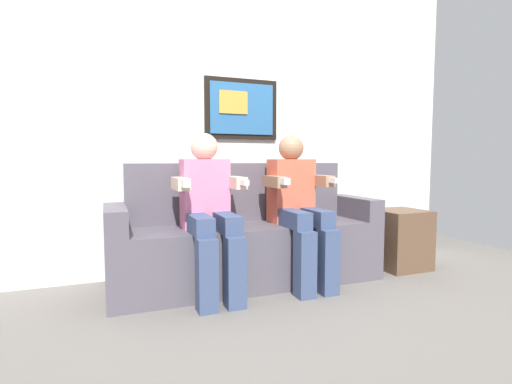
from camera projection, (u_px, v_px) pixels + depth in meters
ground_plane at (264, 296)px, 2.62m from camera, size 5.73×5.73×0.00m
back_wall_assembly at (230, 115)px, 3.22m from camera, size 4.40×0.10×2.60m
couch at (247, 241)px, 2.90m from camera, size 2.00×0.58×0.90m
person_on_left at (209, 207)px, 2.59m from camera, size 0.46×0.56×1.11m
person_on_right at (298, 203)px, 2.84m from camera, size 0.46×0.56×1.11m
side_table_right at (400, 239)px, 3.30m from camera, size 0.40×0.40×0.50m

